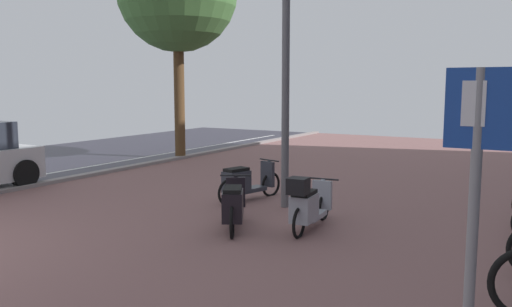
# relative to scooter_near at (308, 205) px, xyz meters

# --- Properties ---
(scooter_near) EXTENTS (0.52, 1.64, 0.92)m
(scooter_near) POSITION_rel_scooter_near_xyz_m (0.00, 0.00, 0.00)
(scooter_near) COLOR black
(scooter_near) RESTS_ON ground
(scooter_mid) EXTENTS (0.95, 1.51, 0.77)m
(scooter_mid) POSITION_rel_scooter_near_xyz_m (-1.03, -0.49, -0.03)
(scooter_mid) COLOR black
(scooter_mid) RESTS_ON ground
(scooter_far) EXTENTS (0.70, 1.61, 0.77)m
(scooter_far) POSITION_rel_scooter_near_xyz_m (-1.94, 1.34, -0.05)
(scooter_far) COLOR black
(scooter_far) RESTS_ON ground
(parking_sign) EXTENTS (0.40, 0.07, 2.33)m
(parking_sign) POSITION_rel_scooter_near_xyz_m (2.83, -3.72, 1.03)
(parking_sign) COLOR gray
(parking_sign) RESTS_ON ground
(lamp_post) EXTENTS (0.20, 0.52, 6.60)m
(lamp_post) POSITION_rel_scooter_near_xyz_m (-1.05, 1.28, 3.21)
(lamp_post) COLOR slate
(lamp_post) RESTS_ON ground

